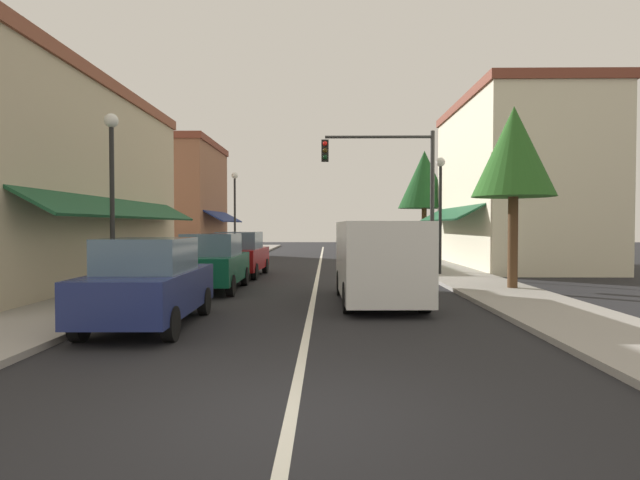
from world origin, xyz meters
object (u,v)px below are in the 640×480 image
(street_lamp_left_far, at_px, (235,202))
(tree_right_near, at_px, (514,153))
(traffic_signal_mast_arm, at_px, (395,177))
(street_lamp_left_near, at_px, (112,176))
(street_lamp_right_mid, at_px, (440,196))
(parked_car_second_left, at_px, (213,262))
(parked_car_nearest_left, at_px, (149,283))
(parked_car_third_left, at_px, (240,254))
(van_in_lane, at_px, (378,259))
(tree_right_far, at_px, (424,180))

(street_lamp_left_far, bearing_deg, tree_right_near, -51.96)
(traffic_signal_mast_arm, xyz_separation_m, street_lamp_left_near, (-8.40, -8.54, -0.76))
(traffic_signal_mast_arm, bearing_deg, tree_right_near, -64.61)
(traffic_signal_mast_arm, xyz_separation_m, tree_right_near, (2.83, -5.95, 0.17))
(street_lamp_right_mid, bearing_deg, traffic_signal_mast_arm, 138.21)
(street_lamp_right_mid, bearing_deg, street_lamp_left_near, -144.53)
(traffic_signal_mast_arm, bearing_deg, street_lamp_right_mid, -41.79)
(street_lamp_right_mid, bearing_deg, street_lamp_left_far, 135.70)
(tree_right_near, bearing_deg, parked_car_second_left, 179.56)
(parked_car_nearest_left, distance_m, traffic_signal_mast_arm, 13.66)
(parked_car_third_left, bearing_deg, traffic_signal_mast_arm, 13.77)
(van_in_lane, bearing_deg, parked_car_third_left, 122.84)
(street_lamp_left_far, xyz_separation_m, tree_right_near, (11.01, -14.08, 0.83))
(tree_right_far, bearing_deg, parked_car_second_left, -121.28)
(parked_car_second_left, height_order, van_in_lane, van_in_lane)
(van_in_lane, bearing_deg, tree_right_near, 27.49)
(traffic_signal_mast_arm, distance_m, tree_right_far, 10.08)
(van_in_lane, bearing_deg, tree_right_far, 74.39)
(street_lamp_left_far, distance_m, tree_right_near, 17.89)
(parked_car_second_left, bearing_deg, street_lamp_right_mid, 28.46)
(parked_car_third_left, height_order, street_lamp_right_mid, street_lamp_right_mid)
(parked_car_third_left, bearing_deg, van_in_lane, -54.20)
(parked_car_nearest_left, bearing_deg, van_in_lane, 32.89)
(street_lamp_left_near, bearing_deg, street_lamp_left_far, 89.27)
(traffic_signal_mast_arm, distance_m, street_lamp_left_far, 11.55)
(parked_car_second_left, height_order, street_lamp_right_mid, street_lamp_right_mid)
(street_lamp_left_far, bearing_deg, street_lamp_left_near, -90.73)
(tree_right_far, bearing_deg, parked_car_nearest_left, -113.84)
(parked_car_nearest_left, bearing_deg, street_lamp_left_far, 93.94)
(parked_car_third_left, relative_size, street_lamp_left_near, 0.85)
(traffic_signal_mast_arm, bearing_deg, parked_car_nearest_left, -118.70)
(parked_car_nearest_left, relative_size, van_in_lane, 0.79)
(parked_car_nearest_left, height_order, parked_car_second_left, same)
(street_lamp_left_near, distance_m, tree_right_near, 11.56)
(parked_car_second_left, bearing_deg, parked_car_third_left, 87.93)
(parked_car_third_left, bearing_deg, street_lamp_left_near, -104.88)
(tree_right_near, xyz_separation_m, tree_right_far, (0.18, 15.55, 0.54))
(parked_car_nearest_left, relative_size, street_lamp_right_mid, 0.88)
(parked_car_nearest_left, distance_m, tree_right_far, 23.56)
(parked_car_second_left, bearing_deg, tree_right_far, 58.00)
(parked_car_nearest_left, distance_m, street_lamp_left_far, 20.02)
(tree_right_near, bearing_deg, tree_right_far, 89.33)
(street_lamp_right_mid, distance_m, tree_right_far, 11.23)
(parked_car_third_left, height_order, van_in_lane, van_in_lane)
(street_lamp_right_mid, xyz_separation_m, street_lamp_left_far, (-9.78, 9.54, 0.23))
(parked_car_nearest_left, xyz_separation_m, van_in_lane, (4.86, 3.30, 0.27))
(tree_right_far, bearing_deg, street_lamp_left_near, -122.17)
(tree_right_near, height_order, tree_right_far, tree_right_far)
(parked_car_third_left, bearing_deg, street_lamp_right_mid, 1.10)
(van_in_lane, height_order, street_lamp_left_far, street_lamp_left_far)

